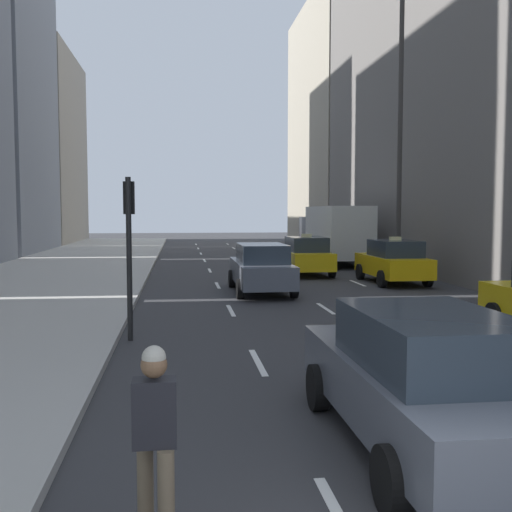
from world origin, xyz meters
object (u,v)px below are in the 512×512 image
Objects in this scene: sedan_black_near at (423,379)px; sedan_silver_behind at (261,268)px; box_truck at (334,233)px; taxi_lead at (306,256)px; skateboarder at (155,439)px; taxi_third at (393,261)px; traffic_light_pole at (129,232)px.

sedan_silver_behind is at bearing 90.00° from sedan_black_near.
box_truck is (5.60, 25.53, 0.84)m from sedan_black_near.
taxi_lead is 2.52× the size of skateboarder.
taxi_lead reaches higher than sedan_black_near.
sedan_black_near is 0.98× the size of sedan_silver_behind.
skateboarder is (-3.07, -1.76, 0.10)m from sedan_black_near.
taxi_lead reaches higher than sedan_silver_behind.
traffic_light_pole is (-9.55, -9.46, 1.53)m from taxi_third.
box_truck is at bearing 63.94° from taxi_lead.
sedan_black_near is 3.54m from skateboarder.
taxi_lead is 6.43m from box_truck.
sedan_silver_behind is (-2.80, -5.65, 0.00)m from taxi_lead.
sedan_silver_behind is 1.37× the size of traffic_light_pole.
traffic_light_pole is at bearing 95.90° from skateboarder.
taxi_third is 13.53m from traffic_light_pole.
skateboarder is at bearing -115.73° from taxi_third.
sedan_black_near is at bearing -102.37° from box_truck.
traffic_light_pole reaches higher than taxi_lead.
taxi_lead is 1.22× the size of traffic_light_pole.
skateboarder is at bearing -150.23° from sedan_black_near.
taxi_third is at bearing 20.37° from sedan_silver_behind.
sedan_silver_behind is 16.20m from skateboarder.
taxi_third reaches higher than sedan_silver_behind.
taxi_third is 19.97m from skateboarder.
taxi_lead is 4.54m from taxi_third.
taxi_lead is 0.91× the size of sedan_black_near.
skateboarder is (-5.87, -21.56, 0.08)m from taxi_lead.
skateboarder is (-8.67, -27.28, -0.75)m from box_truck.
sedan_silver_behind is at bearing -116.37° from taxi_lead.
sedan_silver_behind is at bearing 79.08° from skateboarder.
taxi_lead is 14.75m from traffic_light_pole.
traffic_light_pole reaches higher than box_truck.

